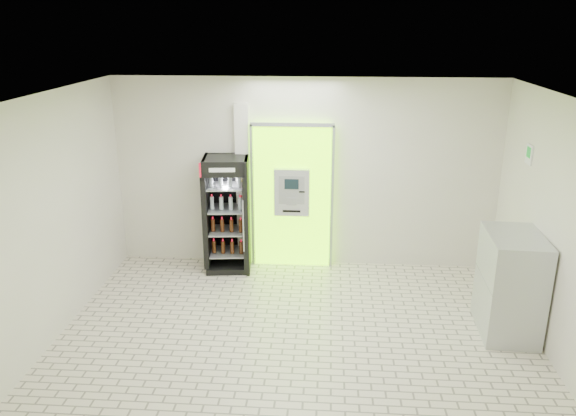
# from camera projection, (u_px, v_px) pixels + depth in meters

# --- Properties ---
(ground) EXTENTS (6.00, 6.00, 0.00)m
(ground) POSITION_uv_depth(u_px,v_px,m) (295.00, 344.00, 6.92)
(ground) COLOR beige
(ground) RESTS_ON ground
(room_shell) EXTENTS (6.00, 6.00, 6.00)m
(room_shell) POSITION_uv_depth(u_px,v_px,m) (296.00, 202.00, 6.34)
(room_shell) COLOR silver
(room_shell) RESTS_ON ground
(atm_assembly) EXTENTS (1.30, 0.24, 2.33)m
(atm_assembly) POSITION_uv_depth(u_px,v_px,m) (292.00, 195.00, 8.84)
(atm_assembly) COLOR #81FF00
(atm_assembly) RESTS_ON ground
(pillar) EXTENTS (0.22, 0.11, 2.60)m
(pillar) POSITION_uv_depth(u_px,v_px,m) (243.00, 186.00, 8.89)
(pillar) COLOR silver
(pillar) RESTS_ON ground
(beverage_cooler) EXTENTS (0.75, 0.69, 1.82)m
(beverage_cooler) POSITION_uv_depth(u_px,v_px,m) (228.00, 216.00, 8.80)
(beverage_cooler) COLOR black
(beverage_cooler) RESTS_ON ground
(steel_cabinet) EXTENTS (0.70, 1.01, 1.31)m
(steel_cabinet) POSITION_uv_depth(u_px,v_px,m) (510.00, 284.00, 7.01)
(steel_cabinet) COLOR #B6B8BE
(steel_cabinet) RESTS_ON ground
(exit_sign) EXTENTS (0.02, 0.22, 0.26)m
(exit_sign) POSITION_uv_depth(u_px,v_px,m) (529.00, 154.00, 7.36)
(exit_sign) COLOR white
(exit_sign) RESTS_ON room_shell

